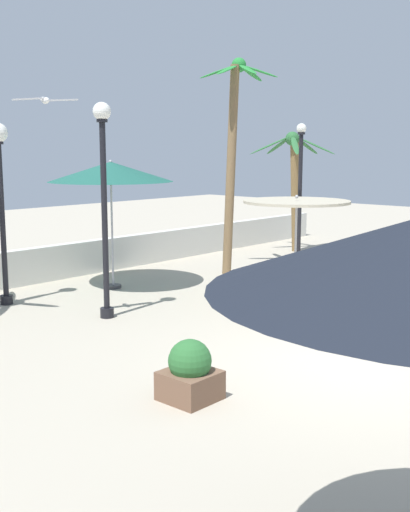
{
  "coord_description": "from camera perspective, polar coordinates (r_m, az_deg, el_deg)",
  "views": [
    {
      "loc": [
        -8.82,
        -4.69,
        3.38
      ],
      "look_at": [
        0.0,
        3.25,
        1.4
      ],
      "focal_mm": 44.51,
      "sensor_mm": 36.0,
      "label": 1
    }
  ],
  "objects": [
    {
      "name": "palm_tree_0",
      "position": [
        17.49,
        2.55,
        10.22
      ],
      "size": [
        2.14,
        1.89,
        5.84
      ],
      "color": "brown",
      "rests_on": "ground_plane"
    },
    {
      "name": "patio_umbrella_1",
      "position": [
        15.6,
        -8.47,
        7.47
      ],
      "size": [
        3.02,
        3.02,
        3.15
      ],
      "color": "#333338",
      "rests_on": "ground_plane"
    },
    {
      "name": "ground_plane",
      "position": [
        10.55,
        13.44,
        -9.49
      ],
      "size": [
        56.0,
        56.0,
        0.0
      ],
      "primitive_type": "plane",
      "color": "#B2A893"
    },
    {
      "name": "palm_tree_2",
      "position": [
        21.35,
        8.03,
        7.14
      ],
      "size": [
        2.56,
        2.74,
        3.99
      ],
      "color": "brown",
      "rests_on": "ground_plane"
    },
    {
      "name": "patio_umbrella_0",
      "position": [
        14.28,
        8.22,
        4.44
      ],
      "size": [
        2.38,
        2.38,
        2.41
      ],
      "color": "#333338",
      "rests_on": "ground_plane"
    },
    {
      "name": "planter",
      "position": [
        8.81,
        -1.36,
        -10.43
      ],
      "size": [
        0.7,
        0.7,
        0.85
      ],
      "color": "brown",
      "rests_on": "ground_plane"
    },
    {
      "name": "boundary_wall",
      "position": [
        16.8,
        -15.51,
        -0.9
      ],
      "size": [
        25.2,
        0.3,
        0.92
      ],
      "primitive_type": "cube",
      "color": "silver",
      "rests_on": "ground_plane"
    },
    {
      "name": "seagull_0",
      "position": [
        12.34,
        -14.16,
        13.44
      ],
      "size": [
        1.17,
        0.52,
        0.14
      ],
      "color": "white"
    },
    {
      "name": "lamp_post_2",
      "position": [
        19.0,
        8.53,
        5.83
      ],
      "size": [
        0.29,
        0.29,
        4.16
      ],
      "color": "black",
      "rests_on": "ground_plane"
    },
    {
      "name": "lamp_post_3",
      "position": [
        12.8,
        -9.08,
        5.85
      ],
      "size": [
        0.36,
        0.36,
        4.31
      ],
      "color": "black",
      "rests_on": "ground_plane"
    },
    {
      "name": "lamp_post_0",
      "position": [
        14.46,
        -17.91,
        6.21
      ],
      "size": [
        0.43,
        0.43,
        3.97
      ],
      "color": "black",
      "rests_on": "ground_plane"
    }
  ]
}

